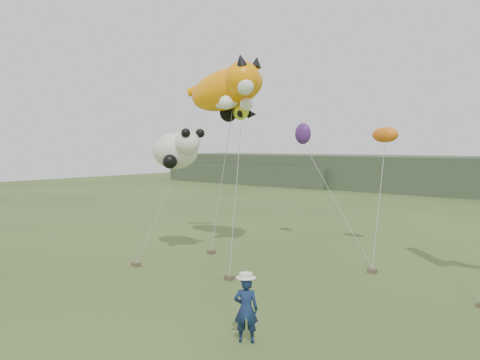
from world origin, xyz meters
The scene contains 8 objects.
ground centered at (0.00, 0.00, 0.00)m, with size 120.00×120.00×0.00m, color #385123.
headland centered at (-3.11, 44.69, 1.92)m, with size 90.00×13.00×4.00m.
festival_attendant centered at (1.99, -0.85, 0.88)m, with size 0.65×0.42×1.77m, color #14244C.
sandbag_anchors centered at (-1.26, 5.05, 0.09)m, with size 13.13×5.76×0.17m.
cat_kite centered at (-5.38, 7.05, 7.99)m, with size 5.74×3.06×2.66m.
fish_kite centered at (-5.39, 7.56, 6.88)m, with size 2.58×1.69×1.23m.
panda_kite centered at (-6.66, 4.77, 5.01)m, with size 3.00×1.94×1.86m.
misc_kites centered at (-1.40, 11.48, 5.79)m, with size 5.19×1.66×1.12m.
Camera 1 is at (9.52, -10.27, 5.19)m, focal length 35.00 mm.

